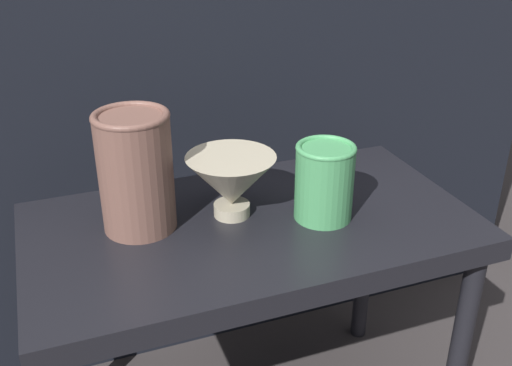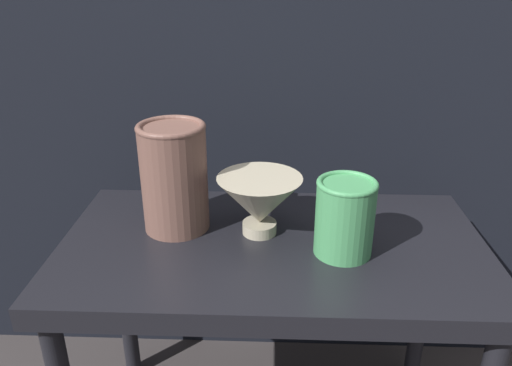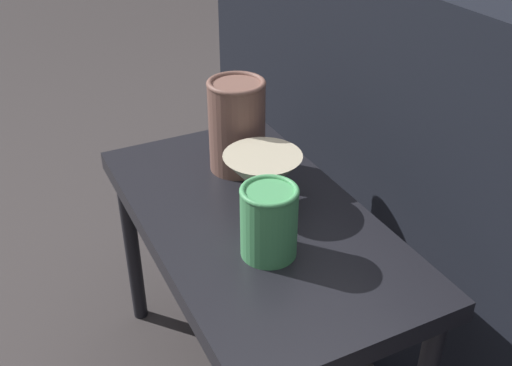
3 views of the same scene
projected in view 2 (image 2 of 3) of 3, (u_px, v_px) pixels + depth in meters
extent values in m
cube|color=black|center=(275.00, 251.00, 0.89)|extent=(0.75, 0.41, 0.04)
cylinder|color=black|center=(127.00, 298.00, 1.16)|extent=(0.04, 0.04, 0.44)
cylinder|color=black|center=(424.00, 305.00, 1.14)|extent=(0.04, 0.04, 0.44)
cube|color=black|center=(276.00, 156.00, 1.39)|extent=(1.66, 0.50, 0.88)
cylinder|color=#B2A88E|center=(262.00, 227.00, 0.91)|extent=(0.06, 0.06, 0.02)
cone|color=#B2A88E|center=(262.00, 201.00, 0.89)|extent=(0.15, 0.15, 0.09)
cylinder|color=brown|center=(176.00, 179.00, 0.90)|extent=(0.12, 0.12, 0.19)
torus|color=brown|center=(173.00, 127.00, 0.86)|extent=(0.12, 0.12, 0.01)
cylinder|color=#47995B|center=(347.00, 219.00, 0.83)|extent=(0.10, 0.10, 0.13)
torus|color=#47995B|center=(350.00, 184.00, 0.80)|extent=(0.10, 0.10, 0.01)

